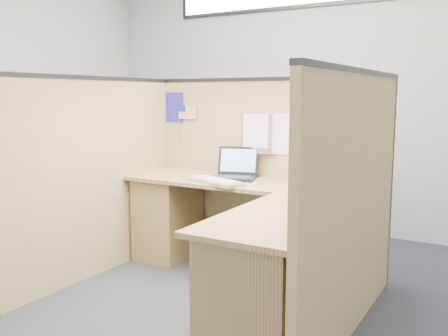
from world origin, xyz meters
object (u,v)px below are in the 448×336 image
Objects in this scene: laptop at (238,171)px; l_desk at (242,240)px; mouse at (341,191)px; keyboard at (215,181)px.

l_desk is at bearing -74.21° from laptop.
mouse is at bearing 20.78° from l_desk.
keyboard is (-0.34, 0.19, 0.35)m from l_desk.
laptop is (-0.31, 0.50, 0.40)m from l_desk.
laptop is 0.96m from mouse.
laptop is at bearing 163.86° from mouse.
keyboard is at bearing -111.28° from laptop.
keyboard is at bearing 150.55° from l_desk.
l_desk is 4.86× the size of laptop.
keyboard reaches higher than l_desk.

